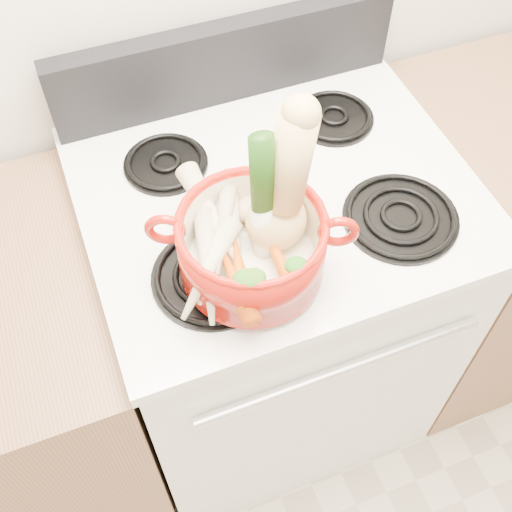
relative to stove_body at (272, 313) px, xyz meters
name	(u,v)px	position (x,y,z in m)	size (l,w,h in m)	color
stove_body	(272,313)	(0.00, 0.00, 0.00)	(0.76, 0.65, 0.92)	white
cooktop	(277,193)	(0.00, 0.00, 0.47)	(0.78, 0.67, 0.03)	white
control_backsplash	(225,62)	(0.00, 0.30, 0.58)	(0.76, 0.05, 0.18)	black
oven_handle	(342,370)	(0.00, -0.34, 0.32)	(0.02, 0.02, 0.60)	silver
burner_front_left	(213,275)	(-0.19, -0.16, 0.50)	(0.22, 0.22, 0.02)	black
burner_front_right	(401,216)	(0.19, -0.16, 0.50)	(0.22, 0.22, 0.02)	black
burner_back_left	(166,162)	(-0.19, 0.14, 0.50)	(0.17, 0.17, 0.02)	black
burner_back_right	(334,116)	(0.19, 0.14, 0.50)	(0.17, 0.17, 0.02)	black
dutch_oven	(252,246)	(-0.12, -0.17, 0.57)	(0.25, 0.25, 0.13)	#9C130A
pot_handle_left	(165,229)	(-0.25, -0.12, 0.61)	(0.07, 0.07, 0.02)	#9C130A
pot_handle_right	(338,232)	(0.01, -0.23, 0.61)	(0.07, 0.07, 0.02)	#9C130A
squash	(282,183)	(-0.06, -0.15, 0.68)	(0.12, 0.12, 0.28)	tan
leek	(263,198)	(-0.09, -0.16, 0.67)	(0.04, 0.04, 0.27)	white
ginger	(252,207)	(-0.09, -0.08, 0.56)	(0.08, 0.06, 0.04)	tan
parsnip_0	(215,245)	(-0.18, -0.14, 0.56)	(0.04, 0.04, 0.23)	beige
parsnip_1	(208,265)	(-0.20, -0.18, 0.57)	(0.04, 0.04, 0.21)	beige
parsnip_2	(232,226)	(-0.14, -0.12, 0.57)	(0.05, 0.05, 0.21)	beige
parsnip_3	(208,268)	(-0.21, -0.19, 0.58)	(0.04, 0.04, 0.19)	beige
parsnip_4	(212,215)	(-0.16, -0.09, 0.58)	(0.04, 0.04, 0.22)	beige
parsnip_5	(224,223)	(-0.15, -0.12, 0.59)	(0.04, 0.04, 0.19)	beige
carrot_0	(242,274)	(-0.15, -0.21, 0.55)	(0.03, 0.03, 0.15)	#D55E0A
carrot_1	(236,284)	(-0.17, -0.23, 0.56)	(0.03, 0.03, 0.16)	#C73B09
carrot_2	(276,254)	(-0.09, -0.20, 0.56)	(0.03, 0.03, 0.15)	#D95E0A
carrot_3	(240,275)	(-0.16, -0.22, 0.57)	(0.03, 0.03, 0.14)	#D55A0A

